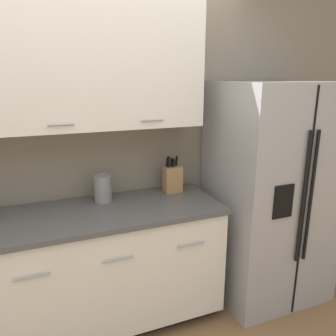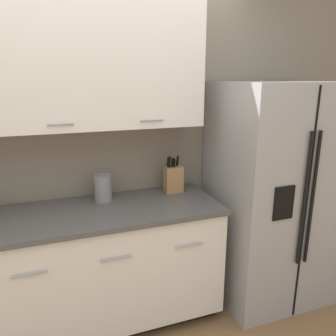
% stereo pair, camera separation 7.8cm
% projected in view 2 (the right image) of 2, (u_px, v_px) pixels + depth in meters
% --- Properties ---
extents(wall_back, '(10.00, 0.39, 2.60)m').
position_uv_depth(wall_back, '(78.00, 121.00, 2.35)').
color(wall_back, gray).
rests_on(wall_back, ground_plane).
extents(counter_unit, '(2.11, 0.64, 0.92)m').
position_uv_depth(counter_unit, '(73.00, 272.00, 2.33)').
color(counter_unit, black).
rests_on(counter_unit, ground_plane).
extents(refrigerator, '(0.88, 0.79, 1.77)m').
position_uv_depth(refrigerator, '(272.00, 194.00, 2.67)').
color(refrigerator, '#9E9EA0').
rests_on(refrigerator, ground_plane).
extents(knife_block, '(0.14, 0.10, 0.30)m').
position_uv_depth(knife_block, '(173.00, 178.00, 2.59)').
color(knife_block, '#A87A4C').
rests_on(knife_block, counter_unit).
extents(steel_canister, '(0.13, 0.13, 0.22)m').
position_uv_depth(steel_canister, '(103.00, 188.00, 2.40)').
color(steel_canister, gray).
rests_on(steel_canister, counter_unit).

